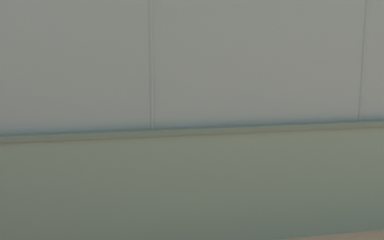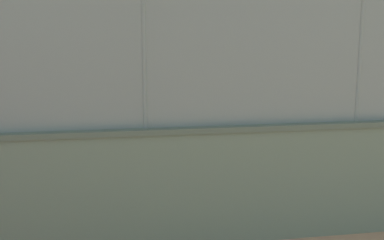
{
  "view_description": "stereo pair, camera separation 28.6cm",
  "coord_description": "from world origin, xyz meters",
  "px_view_note": "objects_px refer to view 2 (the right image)",
  "views": [
    {
      "loc": [
        2.34,
        16.32,
        3.07
      ],
      "look_at": [
        0.6,
        6.1,
        1.24
      ],
      "focal_mm": 43.99,
      "sensor_mm": 36.0,
      "label": 1
    },
    {
      "loc": [
        2.06,
        16.37,
        3.07
      ],
      "look_at": [
        0.6,
        6.1,
        1.24
      ],
      "focal_mm": 43.99,
      "sensor_mm": 36.0,
      "label": 2
    }
  ],
  "objects_px": {
    "player_near_wall_returning": "(201,108)",
    "sports_ball": "(230,123)",
    "player_baseline_waiting": "(14,111)",
    "courtside_bench": "(107,177)",
    "player_at_service_line": "(256,138)"
  },
  "relations": [
    {
      "from": "player_near_wall_returning",
      "to": "sports_ball",
      "type": "height_order",
      "value": "player_near_wall_returning"
    },
    {
      "from": "player_near_wall_returning",
      "to": "player_baseline_waiting",
      "type": "height_order",
      "value": "player_near_wall_returning"
    },
    {
      "from": "player_baseline_waiting",
      "to": "courtside_bench",
      "type": "relative_size",
      "value": 0.99
    },
    {
      "from": "player_at_service_line",
      "to": "player_baseline_waiting",
      "type": "height_order",
      "value": "player_baseline_waiting"
    },
    {
      "from": "player_at_service_line",
      "to": "courtside_bench",
      "type": "relative_size",
      "value": 0.98
    },
    {
      "from": "sports_ball",
      "to": "courtside_bench",
      "type": "relative_size",
      "value": 0.1
    },
    {
      "from": "sports_ball",
      "to": "player_baseline_waiting",
      "type": "bearing_deg",
      "value": -18.68
    },
    {
      "from": "player_at_service_line",
      "to": "player_baseline_waiting",
      "type": "xyz_separation_m",
      "value": [
        5.98,
        -4.49,
        0.01
      ]
    },
    {
      "from": "player_at_service_line",
      "to": "player_baseline_waiting",
      "type": "relative_size",
      "value": 0.99
    },
    {
      "from": "courtside_bench",
      "to": "player_baseline_waiting",
      "type": "bearing_deg",
      "value": -62.03
    },
    {
      "from": "player_near_wall_returning",
      "to": "player_baseline_waiting",
      "type": "distance_m",
      "value": 5.45
    },
    {
      "from": "player_baseline_waiting",
      "to": "sports_ball",
      "type": "height_order",
      "value": "player_baseline_waiting"
    },
    {
      "from": "player_at_service_line",
      "to": "sports_ball",
      "type": "height_order",
      "value": "player_at_service_line"
    },
    {
      "from": "player_near_wall_returning",
      "to": "courtside_bench",
      "type": "height_order",
      "value": "player_near_wall_returning"
    },
    {
      "from": "player_near_wall_returning",
      "to": "player_at_service_line",
      "type": "xyz_separation_m",
      "value": [
        -0.54,
        4.07,
        -0.06
      ]
    }
  ]
}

